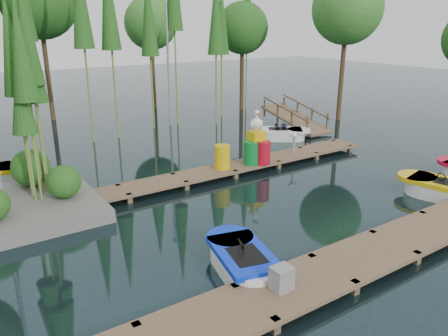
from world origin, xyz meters
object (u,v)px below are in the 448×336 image
utility_cabinet (282,278)px  yellow_barrel (222,157)px  drum_cluster (257,147)px  boat_blue (242,261)px

utility_cabinet → yellow_barrel: (3.23, 7.00, 0.18)m
yellow_barrel → drum_cluster: size_ratio=0.43×
boat_blue → drum_cluster: bearing=62.6°
boat_blue → utility_cabinet: 1.42m
boat_blue → utility_cabinet: size_ratio=5.39×
boat_blue → drum_cluster: size_ratio=1.34×
drum_cluster → utility_cabinet: bearing=-124.6°
yellow_barrel → drum_cluster: (1.49, -0.15, 0.16)m
utility_cabinet → drum_cluster: drum_cluster is taller
yellow_barrel → boat_blue: bearing=-119.6°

